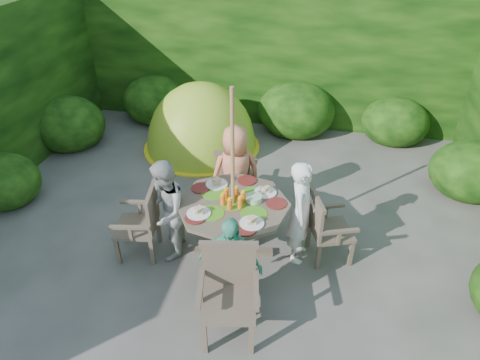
% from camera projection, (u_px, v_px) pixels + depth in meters
% --- Properties ---
extents(ground, '(60.00, 60.00, 0.00)m').
position_uv_depth(ground, '(225.00, 238.00, 5.63)').
color(ground, '#4B4943').
rests_on(ground, ground).
extents(hedge_enclosure, '(9.00, 9.00, 2.50)m').
position_uv_depth(hedge_enclosure, '(245.00, 110.00, 6.04)').
color(hedge_enclosure, black).
rests_on(hedge_enclosure, ground).
extents(patio_table, '(1.56, 1.56, 0.94)m').
position_uv_depth(patio_table, '(234.00, 212.00, 5.03)').
color(patio_table, '#483B2F').
rests_on(patio_table, ground).
extents(parasol_pole, '(0.05, 0.05, 2.20)m').
position_uv_depth(parasol_pole, '(233.00, 180.00, 4.79)').
color(parasol_pole, '#98693C').
rests_on(parasol_pole, ground).
extents(garden_chair_right, '(0.61, 0.65, 0.88)m').
position_uv_depth(garden_chair_right, '(326.00, 227.00, 5.10)').
color(garden_chair_right, '#483B2F').
rests_on(garden_chair_right, ground).
extents(garden_chair_left, '(0.57, 0.61, 0.90)m').
position_uv_depth(garden_chair_left, '(142.00, 222.00, 5.15)').
color(garden_chair_left, '#483B2F').
rests_on(garden_chair_left, ground).
extents(garden_chair_back, '(0.53, 0.48, 0.87)m').
position_uv_depth(garden_chair_back, '(235.00, 175.00, 6.06)').
color(garden_chair_back, '#483B2F').
rests_on(garden_chair_back, ground).
extents(garden_chair_front, '(0.66, 0.61, 0.97)m').
position_uv_depth(garden_chair_front, '(229.00, 291.00, 4.19)').
color(garden_chair_front, '#483B2F').
rests_on(garden_chair_front, ground).
extents(child_right, '(0.35, 0.51, 1.33)m').
position_uv_depth(child_right, '(301.00, 212.00, 5.01)').
color(child_right, white).
rests_on(child_right, ground).
extents(child_left, '(0.60, 0.71, 1.30)m').
position_uv_depth(child_left, '(166.00, 211.00, 5.05)').
color(child_left, '#A9AAA4').
rests_on(child_left, ground).
extents(child_back, '(0.79, 0.66, 1.37)m').
position_uv_depth(child_back, '(236.00, 174.00, 5.68)').
color(child_back, '#DF825C').
rests_on(child_back, ground).
extents(child_front, '(0.72, 0.35, 1.18)m').
position_uv_depth(child_front, '(230.00, 264.00, 4.40)').
color(child_front, '#4EB895').
rests_on(child_front, ground).
extents(dome_tent, '(2.14, 2.14, 2.37)m').
position_uv_depth(dome_tent, '(202.00, 147.00, 7.72)').
color(dome_tent, '#A2C025').
rests_on(dome_tent, ground).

